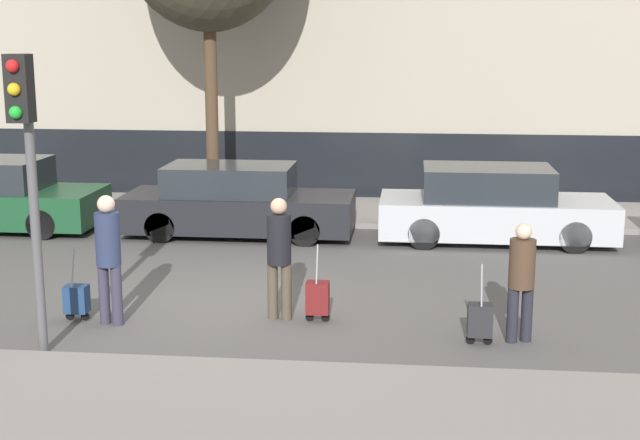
{
  "coord_description": "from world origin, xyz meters",
  "views": [
    {
      "loc": [
        2.73,
        -12.55,
        3.98
      ],
      "look_at": [
        1.21,
        1.8,
        0.95
      ],
      "focal_mm": 50.0,
      "sensor_mm": 36.0,
      "label": 1
    }
  ],
  "objects_px": {
    "pedestrian_left": "(108,251)",
    "parked_car_2": "(493,207)",
    "trolley_right": "(480,320)",
    "traffic_light": "(26,145)",
    "trolley_center": "(318,298)",
    "pedestrian_right": "(521,276)",
    "parked_car_1": "(237,203)",
    "trolley_left": "(77,299)",
    "pedestrian_center": "(279,251)"
  },
  "relations": [
    {
      "from": "parked_car_1",
      "to": "trolley_left",
      "type": "distance_m",
      "value": 5.72
    },
    {
      "from": "pedestrian_center",
      "to": "trolley_center",
      "type": "bearing_deg",
      "value": 179.93
    },
    {
      "from": "parked_car_2",
      "to": "traffic_light",
      "type": "bearing_deg",
      "value": -131.35
    },
    {
      "from": "trolley_left",
      "to": "pedestrian_center",
      "type": "xyz_separation_m",
      "value": [
        2.84,
        0.37,
        0.68
      ]
    },
    {
      "from": "pedestrian_left",
      "to": "trolley_center",
      "type": "distance_m",
      "value": 2.96
    },
    {
      "from": "trolley_center",
      "to": "trolley_right",
      "type": "height_order",
      "value": "trolley_center"
    },
    {
      "from": "trolley_center",
      "to": "traffic_light",
      "type": "distance_m",
      "value": 4.42
    },
    {
      "from": "pedestrian_left",
      "to": "parked_car_2",
      "type": "bearing_deg",
      "value": 56.98
    },
    {
      "from": "parked_car_1",
      "to": "parked_car_2",
      "type": "distance_m",
      "value": 5.05
    },
    {
      "from": "pedestrian_left",
      "to": "trolley_left",
      "type": "height_order",
      "value": "pedestrian_left"
    },
    {
      "from": "pedestrian_center",
      "to": "pedestrian_right",
      "type": "relative_size",
      "value": 1.1
    },
    {
      "from": "trolley_center",
      "to": "parked_car_1",
      "type": "bearing_deg",
      "value": 112.63
    },
    {
      "from": "parked_car_1",
      "to": "trolley_center",
      "type": "xyz_separation_m",
      "value": [
        2.2,
        -5.27,
        -0.32
      ]
    },
    {
      "from": "trolley_right",
      "to": "traffic_light",
      "type": "distance_m",
      "value": 6.09
    },
    {
      "from": "trolley_center",
      "to": "traffic_light",
      "type": "height_order",
      "value": "traffic_light"
    },
    {
      "from": "parked_car_2",
      "to": "pedestrian_left",
      "type": "xyz_separation_m",
      "value": [
        -5.7,
        -5.72,
        0.37
      ]
    },
    {
      "from": "pedestrian_center",
      "to": "trolley_center",
      "type": "height_order",
      "value": "pedestrian_center"
    },
    {
      "from": "pedestrian_left",
      "to": "trolley_left",
      "type": "relative_size",
      "value": 1.74
    },
    {
      "from": "parked_car_1",
      "to": "trolley_center",
      "type": "bearing_deg",
      "value": -67.37
    },
    {
      "from": "pedestrian_center",
      "to": "trolley_center",
      "type": "relative_size",
      "value": 1.57
    },
    {
      "from": "pedestrian_left",
      "to": "pedestrian_center",
      "type": "distance_m",
      "value": 2.35
    },
    {
      "from": "traffic_light",
      "to": "pedestrian_center",
      "type": "bearing_deg",
      "value": 32.74
    },
    {
      "from": "pedestrian_right",
      "to": "traffic_light",
      "type": "relative_size",
      "value": 0.42
    },
    {
      "from": "parked_car_1",
      "to": "trolley_right",
      "type": "distance_m",
      "value": 7.44
    },
    {
      "from": "parked_car_1",
      "to": "trolley_center",
      "type": "height_order",
      "value": "parked_car_1"
    },
    {
      "from": "trolley_right",
      "to": "traffic_light",
      "type": "xyz_separation_m",
      "value": [
        -5.53,
        -1.01,
        2.34
      ]
    },
    {
      "from": "parked_car_1",
      "to": "pedestrian_left",
      "type": "bearing_deg",
      "value": -96.52
    },
    {
      "from": "parked_car_2",
      "to": "pedestrian_center",
      "type": "height_order",
      "value": "pedestrian_center"
    },
    {
      "from": "trolley_center",
      "to": "pedestrian_center",
      "type": "bearing_deg",
      "value": 174.39
    },
    {
      "from": "trolley_center",
      "to": "pedestrian_right",
      "type": "height_order",
      "value": "pedestrian_right"
    },
    {
      "from": "trolley_left",
      "to": "trolley_center",
      "type": "xyz_separation_m",
      "value": [
        3.39,
        0.31,
        0.03
      ]
    },
    {
      "from": "trolley_left",
      "to": "trolley_right",
      "type": "distance_m",
      "value": 5.6
    },
    {
      "from": "pedestrian_left",
      "to": "trolley_center",
      "type": "bearing_deg",
      "value": 20.39
    },
    {
      "from": "pedestrian_center",
      "to": "parked_car_2",
      "type": "bearing_deg",
      "value": -117.46
    },
    {
      "from": "parked_car_1",
      "to": "pedestrian_center",
      "type": "xyz_separation_m",
      "value": [
        1.65,
        -5.22,
        0.33
      ]
    },
    {
      "from": "parked_car_1",
      "to": "traffic_light",
      "type": "height_order",
      "value": "traffic_light"
    },
    {
      "from": "pedestrian_left",
      "to": "pedestrian_right",
      "type": "relative_size",
      "value": 1.15
    },
    {
      "from": "trolley_right",
      "to": "parked_car_2",
      "type": "bearing_deg",
      "value": 83.82
    },
    {
      "from": "trolley_left",
      "to": "pedestrian_right",
      "type": "relative_size",
      "value": 0.66
    },
    {
      "from": "pedestrian_left",
      "to": "parked_car_1",
      "type": "bearing_deg",
      "value": 95.4
    },
    {
      "from": "pedestrian_right",
      "to": "trolley_right",
      "type": "relative_size",
      "value": 1.46
    },
    {
      "from": "trolley_right",
      "to": "pedestrian_center",
      "type": "bearing_deg",
      "value": 164.27
    },
    {
      "from": "pedestrian_left",
      "to": "trolley_left",
      "type": "xyz_separation_m",
      "value": [
        -0.54,
        0.11,
        -0.74
      ]
    },
    {
      "from": "trolley_right",
      "to": "parked_car_1",
      "type": "bearing_deg",
      "value": 126.29
    },
    {
      "from": "parked_car_2",
      "to": "trolley_center",
      "type": "xyz_separation_m",
      "value": [
        -2.85,
        -5.29,
        -0.33
      ]
    },
    {
      "from": "trolley_center",
      "to": "trolley_right",
      "type": "distance_m",
      "value": 2.32
    },
    {
      "from": "pedestrian_left",
      "to": "traffic_light",
      "type": "height_order",
      "value": "traffic_light"
    },
    {
      "from": "parked_car_1",
      "to": "pedestrian_left",
      "type": "distance_m",
      "value": 5.75
    },
    {
      "from": "parked_car_1",
      "to": "traffic_light",
      "type": "bearing_deg",
      "value": -99.18
    },
    {
      "from": "trolley_center",
      "to": "trolley_right",
      "type": "relative_size",
      "value": 1.03
    }
  ]
}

